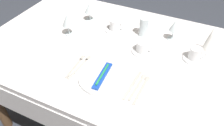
{
  "coord_description": "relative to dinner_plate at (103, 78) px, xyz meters",
  "views": [
    {
      "loc": [
        0.44,
        -1.04,
        1.62
      ],
      "look_at": [
        0.01,
        -0.16,
        0.76
      ],
      "focal_mm": 36.23,
      "sensor_mm": 36.0,
      "label": 1
    }
  ],
  "objects": [
    {
      "name": "dining_table",
      "position": [
        -0.01,
        0.28,
        -0.09
      ],
      "size": [
        1.8,
        1.11,
        0.74
      ],
      "color": "white",
      "rests_on": "ground"
    },
    {
      "name": "spoon_soup",
      "position": [
        0.2,
        0.05,
        -0.01
      ],
      "size": [
        0.03,
        0.21,
        0.01
      ],
      "color": "beige",
      "rests_on": "dining_table"
    },
    {
      "name": "wine_glass_left",
      "position": [
        -0.41,
        0.29,
        0.09
      ],
      "size": [
        0.07,
        0.07,
        0.15
      ],
      "color": "silver",
      "rests_on": "dining_table"
    },
    {
      "name": "wine_glass_right",
      "position": [
        0.25,
        0.54,
        0.09
      ],
      "size": [
        0.07,
        0.07,
        0.14
      ],
      "color": "silver",
      "rests_on": "dining_table"
    },
    {
      "name": "coffee_cup_left",
      "position": [
        0.42,
        0.39,
        0.04
      ],
      "size": [
        0.1,
        0.07,
        0.07
      ],
      "color": "white",
      "rests_on": "saucer_left"
    },
    {
      "name": "wine_glass_centre",
      "position": [
        -0.37,
        0.52,
        0.08
      ],
      "size": [
        0.07,
        0.07,
        0.13
      ],
      "color": "silver",
      "rests_on": "dining_table"
    },
    {
      "name": "drink_tumbler",
      "position": [
        0.06,
        0.5,
        0.05
      ],
      "size": [
        0.06,
        0.06,
        0.13
      ],
      "color": "silver",
      "rests_on": "dining_table"
    },
    {
      "name": "coffee_cup_right",
      "position": [
        0.12,
        0.32,
        0.03
      ],
      "size": [
        0.1,
        0.08,
        0.07
      ],
      "color": "white",
      "rests_on": "saucer_right"
    },
    {
      "name": "saucer_right",
      "position": [
        0.11,
        0.32,
        -0.0
      ],
      "size": [
        0.13,
        0.13,
        0.01
      ],
      "primitive_type": "cylinder",
      "color": "white",
      "rests_on": "dining_table"
    },
    {
      "name": "fork_inner",
      "position": [
        -0.19,
        0.03,
        -0.01
      ],
      "size": [
        0.03,
        0.21,
        0.0
      ],
      "color": "beige",
      "rests_on": "dining_table"
    },
    {
      "name": "toothbrush_package",
      "position": [
        0.0,
        0.0,
        0.02
      ],
      "size": [
        0.05,
        0.21,
        0.02
      ],
      "color": "blue",
      "rests_on": "dinner_plate"
    },
    {
      "name": "saucer_left",
      "position": [
        0.42,
        0.39,
        -0.0
      ],
      "size": [
        0.13,
        0.13,
        0.01
      ],
      "primitive_type": "cylinder",
      "color": "white",
      "rests_on": "dining_table"
    },
    {
      "name": "spoon_dessert",
      "position": [
        0.22,
        0.04,
        -0.01
      ],
      "size": [
        0.03,
        0.22,
        0.01
      ],
      "color": "beige",
      "rests_on": "dining_table"
    },
    {
      "name": "napkin_folded",
      "position": [
        0.48,
        0.51,
        0.08
      ],
      "size": [
        0.07,
        0.07,
        0.17
      ],
      "primitive_type": "cone",
      "color": "white",
      "rests_on": "dining_table"
    },
    {
      "name": "ground_plane",
      "position": [
        -0.01,
        0.28,
        -0.75
      ],
      "size": [
        6.0,
        6.0,
        0.0
      ],
      "primitive_type": "plane",
      "color": "#383D47"
    },
    {
      "name": "dinner_plate",
      "position": [
        0.0,
        0.0,
        0.0
      ],
      "size": [
        0.26,
        0.26,
        0.02
      ],
      "primitive_type": "cylinder",
      "color": "white",
      "rests_on": "dining_table"
    },
    {
      "name": "dinner_knife",
      "position": [
        0.17,
        0.02,
        -0.01
      ],
      "size": [
        0.03,
        0.23,
        0.0
      ],
      "color": "beige",
      "rests_on": "dining_table"
    },
    {
      "name": "coffee_cup_far",
      "position": [
        -0.14,
        0.47,
        0.04
      ],
      "size": [
        0.1,
        0.08,
        0.07
      ],
      "color": "white",
      "rests_on": "saucer_far"
    },
    {
      "name": "saucer_far",
      "position": [
        -0.14,
        0.47,
        -0.0
      ],
      "size": [
        0.14,
        0.14,
        0.01
      ],
      "primitive_type": "cylinder",
      "color": "white",
      "rests_on": "dining_table"
    },
    {
      "name": "fork_outer",
      "position": [
        -0.16,
        0.04,
        -0.01
      ],
      "size": [
        0.03,
        0.22,
        0.0
      ],
      "color": "beige",
      "rests_on": "dining_table"
    }
  ]
}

